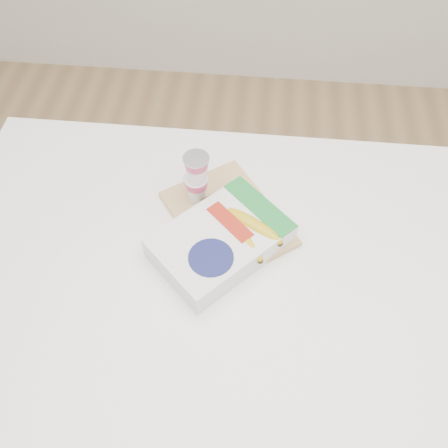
% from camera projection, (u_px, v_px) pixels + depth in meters
% --- Properties ---
extents(room, '(4.00, 4.00, 4.00)m').
position_uv_depth(room, '(223.00, 151.00, 0.82)').
color(room, tan).
rests_on(room, ground).
extents(table, '(1.31, 0.87, 0.98)m').
position_uv_depth(table, '(223.00, 353.00, 1.51)').
color(table, white).
rests_on(table, ground).
extents(cutting_board, '(0.35, 0.37, 0.01)m').
position_uv_depth(cutting_board, '(227.00, 218.00, 1.19)').
color(cutting_board, tan).
rests_on(cutting_board, table).
extents(bananas, '(0.20, 0.22, 0.07)m').
position_uv_depth(bananas, '(235.00, 230.00, 1.12)').
color(bananas, '#382816').
rests_on(bananas, cutting_board).
extents(yogurt_stack, '(0.06, 0.06, 0.14)m').
position_uv_depth(yogurt_stack, '(196.00, 177.00, 1.15)').
color(yogurt_stack, white).
rests_on(yogurt_stack, cutting_board).
extents(cereal_box, '(0.34, 0.34, 0.06)m').
position_uv_depth(cereal_box, '(221.00, 241.00, 1.12)').
color(cereal_box, white).
rests_on(cereal_box, table).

